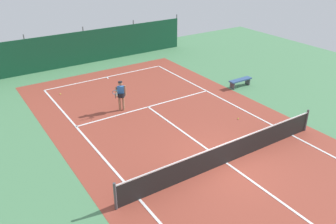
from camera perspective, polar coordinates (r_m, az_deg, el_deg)
ground_plane at (r=14.86m, az=9.44°, el=-8.17°), size 36.00×36.00×0.00m
court_surface at (r=14.86m, az=9.44°, el=-8.16°), size 11.02×26.60×0.01m
tennis_net at (r=14.58m, az=9.59°, el=-6.51°), size 10.12×0.10×1.10m
back_fence at (r=27.21m, az=-13.56°, el=9.30°), size 16.30×0.98×2.70m
tennis_player at (r=18.73m, az=-7.68°, el=2.95°), size 0.85×0.64×1.64m
tennis_ball_near_player at (r=20.67m, az=-7.75°, el=2.45°), size 0.07×0.07×0.07m
tennis_ball_midcourt at (r=18.35m, az=11.33°, el=-1.06°), size 0.07×0.07×0.07m
tennis_ball_by_sideline at (r=21.83m, az=-17.07°, el=2.82°), size 0.07×0.07×0.07m
courtside_bench at (r=22.34m, az=11.66°, el=4.96°), size 1.60×0.40×0.49m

